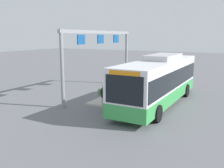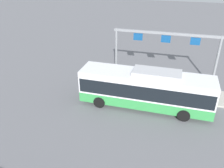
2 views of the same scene
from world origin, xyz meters
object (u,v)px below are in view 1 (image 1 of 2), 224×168
(person_boarding, at_px, (114,91))
(trash_bin, at_px, (150,80))
(person_waiting_near, at_px, (103,97))
(bus_main, at_px, (159,79))

(person_boarding, xyz_separation_m, trash_bin, (-7.74, -0.21, -0.44))
(person_waiting_near, bearing_deg, person_boarding, 78.30)
(bus_main, height_order, person_waiting_near, bus_main)
(person_waiting_near, height_order, trash_bin, person_waiting_near)
(trash_bin, bearing_deg, bus_main, 24.96)
(bus_main, bearing_deg, person_waiting_near, -39.76)
(bus_main, xyz_separation_m, person_boarding, (1.84, -2.53, -0.76))
(bus_main, xyz_separation_m, trash_bin, (-5.89, -2.74, -1.20))
(bus_main, distance_m, trash_bin, 6.61)
(person_boarding, height_order, trash_bin, person_boarding)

